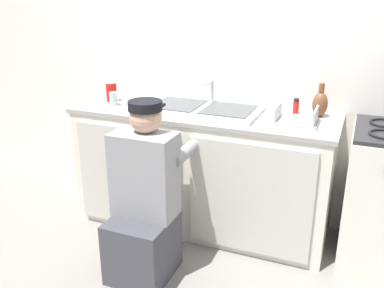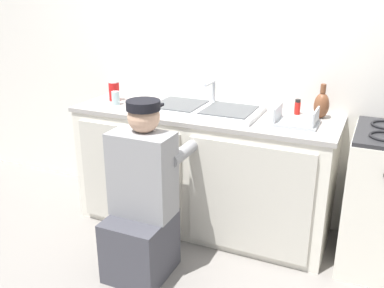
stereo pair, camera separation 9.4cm
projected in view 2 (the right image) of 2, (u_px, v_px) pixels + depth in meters
name	position (u px, v px, depth m)	size (l,w,h in m)	color
ground_plane	(186.00, 242.00, 3.06)	(12.00, 12.00, 0.00)	gray
back_wall	(222.00, 54.00, 3.19)	(6.00, 0.10, 2.50)	silver
counter_cabinet	(203.00, 172.00, 3.16)	(1.84, 0.62, 0.86)	silver
countertop	(204.00, 114.00, 3.02)	(1.88, 0.62, 0.03)	#9E9993
sink_double_basin	(204.00, 109.00, 3.01)	(0.80, 0.44, 0.19)	silver
plumber_person	(142.00, 205.00, 2.61)	(0.42, 0.61, 1.10)	#3F3F47
cell_phone	(142.00, 102.00, 3.25)	(0.07, 0.14, 0.01)	black
spice_bottle_red	(297.00, 107.00, 2.93)	(0.04, 0.04, 0.10)	red
soda_cup_red	(114.00, 91.00, 3.29)	(0.08, 0.08, 0.15)	red
dish_rack_tray	(296.00, 121.00, 2.71)	(0.28, 0.22, 0.11)	#B2B7BC
vase_decorative	(322.00, 105.00, 2.83)	(0.10, 0.10, 0.23)	brown
water_glass	(116.00, 98.00, 3.18)	(0.06, 0.06, 0.10)	#ADC6CC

